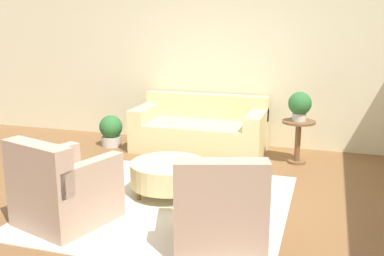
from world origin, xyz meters
name	(u,v)px	position (x,y,z in m)	size (l,w,h in m)	color
ground_plane	(164,204)	(0.00, 0.00, 0.00)	(16.00, 16.00, 0.00)	brown
wall_back	(223,57)	(0.00, 2.74, 1.40)	(9.35, 0.12, 2.80)	beige
rug	(164,204)	(0.00, 0.00, 0.01)	(2.66, 2.55, 0.01)	beige
couch	(200,130)	(-0.22, 2.18, 0.30)	(2.00, 0.97, 0.82)	beige
armchair_left	(63,190)	(-0.79, -0.73, 0.34)	(0.99, 1.03, 0.88)	tan
armchair_right	(219,210)	(0.79, -0.73, 0.34)	(0.99, 1.03, 0.88)	tan
ottoman_table	(168,173)	(-0.05, 0.28, 0.26)	(0.88, 0.88, 0.38)	beige
side_table	(298,135)	(1.28, 1.94, 0.41)	(0.46, 0.46, 0.61)	brown
potted_plant_on_side_table	(300,105)	(1.28, 1.94, 0.84)	(0.32, 0.32, 0.41)	beige
potted_plant_floor	(111,130)	(-1.64, 1.95, 0.26)	(0.37, 0.37, 0.50)	beige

